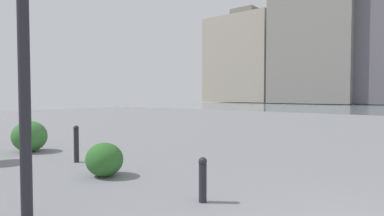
# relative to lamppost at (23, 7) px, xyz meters

# --- Properties ---
(building_annex) EXTENTS (16.41, 10.41, 25.69)m
(building_annex) POSITION_rel_lamppost_xyz_m (18.64, -65.12, 9.12)
(building_annex) COLOR gray
(building_annex) RESTS_ON ground
(building_highrise) EXTENTS (17.06, 12.76, 23.02)m
(building_highrise) POSITION_rel_lamppost_xyz_m (36.65, -67.93, 7.78)
(building_highrise) COLOR #9E9384
(building_highrise) RESTS_ON ground
(lamppost) EXTENTS (0.98, 0.28, 4.06)m
(lamppost) POSITION_rel_lamppost_xyz_m (0.00, 0.00, 0.00)
(lamppost) COLOR #232328
(lamppost) RESTS_ON ground
(bollard_near) EXTENTS (0.13, 0.13, 0.69)m
(bollard_near) POSITION_rel_lamppost_xyz_m (-1.21, -2.05, -2.34)
(bollard_near) COLOR #232328
(bollard_near) RESTS_ON ground
(bollard_mid) EXTENTS (0.13, 0.13, 0.90)m
(bollard_mid) POSITION_rel_lamppost_xyz_m (2.90, -2.37, -2.24)
(bollard_mid) COLOR #232328
(bollard_mid) RESTS_ON ground
(shrub_low) EXTENTS (0.79, 0.71, 0.67)m
(shrub_low) POSITION_rel_lamppost_xyz_m (1.25, -2.02, -2.36)
(shrub_low) COLOR #2D6628
(shrub_low) RESTS_ON ground
(shrub_round) EXTENTS (1.04, 0.94, 0.88)m
(shrub_round) POSITION_rel_lamppost_xyz_m (5.28, -2.29, -2.26)
(shrub_round) COLOR #387533
(shrub_round) RESTS_ON ground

